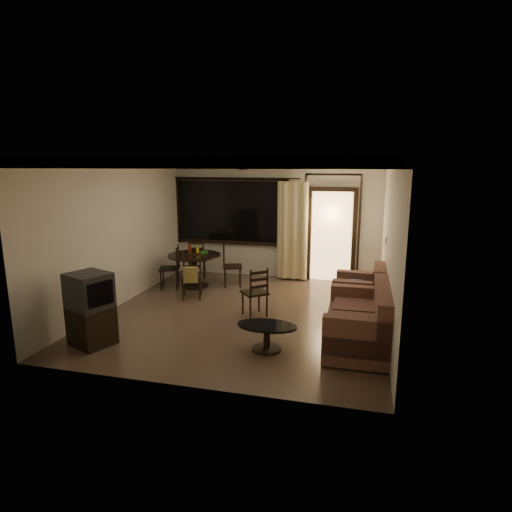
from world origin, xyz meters
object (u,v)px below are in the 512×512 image
(dining_chair_west, at_px, (170,276))
(dining_chair_south, at_px, (192,284))
(dining_table, at_px, (195,261))
(dining_chair_east, at_px, (232,274))
(dining_chair_north, at_px, (197,266))
(armchair, at_px, (362,294))
(side_chair, at_px, (255,301))
(coffee_table, at_px, (267,333))
(tv_cabinet, at_px, (91,309))
(sofa, at_px, (362,323))

(dining_chair_west, height_order, dining_chair_south, same)
(dining_table, distance_m, dining_chair_west, 0.62)
(dining_chair_east, xyz_separation_m, dining_chair_south, (-0.53, -1.07, 0.02))
(dining_chair_north, distance_m, armchair, 4.26)
(dining_chair_east, bearing_deg, armchair, -130.56)
(dining_chair_west, xyz_separation_m, armchair, (4.14, -0.68, 0.09))
(side_chair, bearing_deg, dining_chair_south, -64.53)
(dining_table, xyz_separation_m, armchair, (3.67, -0.94, -0.21))
(dining_chair_south, bearing_deg, dining_chair_west, 125.11)
(dining_chair_west, relative_size, dining_chair_north, 1.00)
(dining_chair_west, relative_size, coffee_table, 1.07)
(dining_chair_west, xyz_separation_m, side_chair, (2.26, -1.26, -0.01))
(dining_chair_west, bearing_deg, coffee_table, 28.80)
(tv_cabinet, height_order, side_chair, tv_cabinet)
(dining_table, xyz_separation_m, dining_chair_east, (0.79, 0.26, -0.30))
(dining_table, height_order, dining_chair_north, dining_table)
(dining_table, bearing_deg, dining_chair_north, 108.03)
(tv_cabinet, relative_size, armchair, 1.20)
(dining_table, distance_m, side_chair, 2.37)
(dining_chair_west, height_order, sofa, dining_chair_west)
(sofa, bearing_deg, coffee_table, -160.97)
(dining_chair_south, bearing_deg, side_chair, -42.73)
(tv_cabinet, distance_m, coffee_table, 2.69)
(tv_cabinet, distance_m, armchair, 4.66)
(dining_chair_west, xyz_separation_m, tv_cabinet, (0.16, -3.09, 0.28))
(dining_chair_west, relative_size, armchair, 1.01)
(dining_chair_south, bearing_deg, dining_chair_north, 90.00)
(dining_chair_west, distance_m, armchair, 4.20)
(tv_cabinet, bearing_deg, dining_chair_south, 99.14)
(dining_chair_west, distance_m, tv_cabinet, 3.11)
(dining_table, height_order, armchair, dining_table)
(dining_table, relative_size, tv_cabinet, 1.05)
(dining_chair_west, distance_m, coffee_table, 3.84)
(dining_chair_east, bearing_deg, dining_chair_north, 46.76)
(coffee_table, bearing_deg, side_chair, 111.17)
(dining_chair_south, relative_size, armchair, 1.01)
(dining_chair_west, relative_size, dining_chair_south, 1.00)
(coffee_table, bearing_deg, sofa, 19.26)
(dining_chair_west, bearing_deg, armchair, 62.73)
(dining_chair_west, distance_m, sofa, 4.68)
(dining_chair_east, bearing_deg, tv_cabinet, 144.91)
(tv_cabinet, xyz_separation_m, side_chair, (2.10, 1.83, -0.29))
(dining_chair_north, xyz_separation_m, sofa, (3.92, -3.16, 0.09))
(dining_table, relative_size, dining_chair_south, 1.24)
(tv_cabinet, xyz_separation_m, sofa, (3.99, 0.93, -0.20))
(dining_chair_west, relative_size, side_chair, 1.04)
(dining_chair_south, relative_size, side_chair, 1.04)
(dining_chair_south, bearing_deg, tv_cabinet, -120.85)
(dining_chair_north, bearing_deg, tv_cabinet, 71.03)
(tv_cabinet, bearing_deg, side_chair, 63.05)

